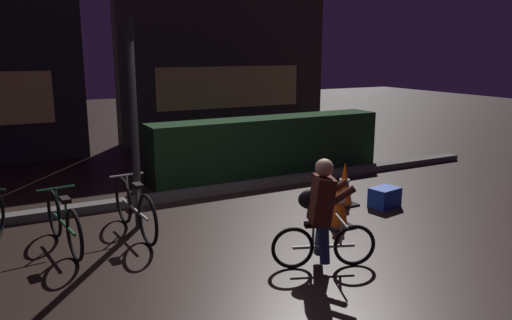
{
  "coord_description": "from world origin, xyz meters",
  "views": [
    {
      "loc": [
        -2.98,
        -5.38,
        2.39
      ],
      "look_at": [
        0.2,
        0.6,
        0.9
      ],
      "focal_mm": 35.33,
      "sensor_mm": 36.0,
      "label": 1
    }
  ],
  "objects_px": {
    "street_post": "(134,126)",
    "parked_bike_left_mid": "(64,223)",
    "blue_crate": "(385,197)",
    "parked_bike_center_left": "(135,209)",
    "traffic_cone_near": "(339,204)",
    "cyclist": "(322,213)",
    "traffic_cone_far": "(344,184)"
  },
  "relations": [
    {
      "from": "blue_crate",
      "to": "cyclist",
      "type": "distance_m",
      "value": 2.59
    },
    {
      "from": "street_post",
      "to": "traffic_cone_far",
      "type": "height_order",
      "value": "street_post"
    },
    {
      "from": "parked_bike_center_left",
      "to": "cyclist",
      "type": "xyz_separation_m",
      "value": [
        1.57,
        -2.0,
        0.29
      ]
    },
    {
      "from": "parked_bike_center_left",
      "to": "blue_crate",
      "type": "relative_size",
      "value": 3.72
    },
    {
      "from": "traffic_cone_far",
      "to": "blue_crate",
      "type": "relative_size",
      "value": 1.56
    },
    {
      "from": "parked_bike_left_mid",
      "to": "parked_bike_center_left",
      "type": "distance_m",
      "value": 0.9
    },
    {
      "from": "parked_bike_left_mid",
      "to": "cyclist",
      "type": "xyz_separation_m",
      "value": [
        2.47,
        -1.91,
        0.3
      ]
    },
    {
      "from": "blue_crate",
      "to": "cyclist",
      "type": "bearing_deg",
      "value": -147.95
    },
    {
      "from": "blue_crate",
      "to": "cyclist",
      "type": "relative_size",
      "value": 0.35
    },
    {
      "from": "street_post",
      "to": "parked_bike_center_left",
      "type": "xyz_separation_m",
      "value": [
        -0.11,
        -0.25,
        -1.05
      ]
    },
    {
      "from": "parked_bike_center_left",
      "to": "cyclist",
      "type": "height_order",
      "value": "cyclist"
    },
    {
      "from": "parked_bike_center_left",
      "to": "blue_crate",
      "type": "bearing_deg",
      "value": -103.72
    },
    {
      "from": "traffic_cone_near",
      "to": "blue_crate",
      "type": "distance_m",
      "value": 1.27
    },
    {
      "from": "parked_bike_left_mid",
      "to": "parked_bike_center_left",
      "type": "xyz_separation_m",
      "value": [
        0.9,
        0.1,
        0.02
      ]
    },
    {
      "from": "street_post",
      "to": "parked_bike_center_left",
      "type": "bearing_deg",
      "value": -114.4
    },
    {
      "from": "traffic_cone_near",
      "to": "cyclist",
      "type": "distance_m",
      "value": 1.39
    },
    {
      "from": "blue_crate",
      "to": "cyclist",
      "type": "height_order",
      "value": "cyclist"
    },
    {
      "from": "parked_bike_center_left",
      "to": "traffic_cone_near",
      "type": "bearing_deg",
      "value": -116.36
    },
    {
      "from": "parked_bike_left_mid",
      "to": "blue_crate",
      "type": "relative_size",
      "value": 3.51
    },
    {
      "from": "traffic_cone_near",
      "to": "cyclist",
      "type": "bearing_deg",
      "value": -135.47
    },
    {
      "from": "traffic_cone_near",
      "to": "cyclist",
      "type": "xyz_separation_m",
      "value": [
        -0.96,
        -0.95,
        0.3
      ]
    },
    {
      "from": "parked_bike_center_left",
      "to": "cyclist",
      "type": "relative_size",
      "value": 1.31
    },
    {
      "from": "parked_bike_left_mid",
      "to": "blue_crate",
      "type": "height_order",
      "value": "parked_bike_left_mid"
    },
    {
      "from": "street_post",
      "to": "parked_bike_left_mid",
      "type": "relative_size",
      "value": 1.81
    },
    {
      "from": "traffic_cone_near",
      "to": "blue_crate",
      "type": "xyz_separation_m",
      "value": [
        1.19,
        0.4,
        -0.18
      ]
    },
    {
      "from": "blue_crate",
      "to": "parked_bike_left_mid",
      "type": "bearing_deg",
      "value": 173.13
    },
    {
      "from": "blue_crate",
      "to": "street_post",
      "type": "bearing_deg",
      "value": 166.0
    },
    {
      "from": "street_post",
      "to": "traffic_cone_near",
      "type": "height_order",
      "value": "street_post"
    },
    {
      "from": "street_post",
      "to": "parked_bike_left_mid",
      "type": "xyz_separation_m",
      "value": [
        -1.01,
        -0.34,
        -1.07
      ]
    },
    {
      "from": "blue_crate",
      "to": "parked_bike_center_left",
      "type": "bearing_deg",
      "value": 170.02
    },
    {
      "from": "parked_bike_left_mid",
      "to": "cyclist",
      "type": "distance_m",
      "value": 3.13
    },
    {
      "from": "parked_bike_left_mid",
      "to": "traffic_cone_far",
      "type": "height_order",
      "value": "parked_bike_left_mid"
    }
  ]
}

